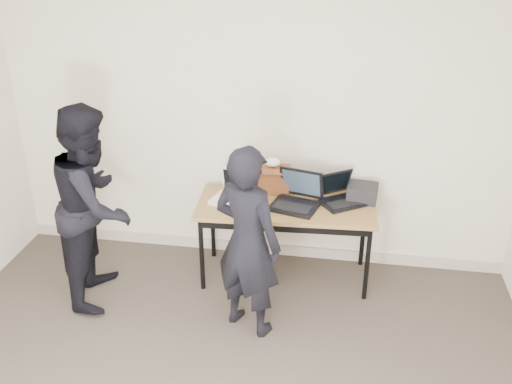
% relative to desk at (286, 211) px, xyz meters
% --- Properties ---
extents(room, '(4.60, 4.60, 2.80)m').
position_rel_desk_xyz_m(room, '(-0.31, -1.87, 0.69)').
color(room, '#3E362F').
rests_on(room, ground).
extents(desk, '(1.53, 0.73, 0.72)m').
position_rel_desk_xyz_m(desk, '(0.00, 0.00, 0.00)').
color(desk, olive).
rests_on(desk, ground).
extents(laptop_beige, '(0.38, 0.37, 0.25)m').
position_rel_desk_xyz_m(laptop_beige, '(-0.46, 0.01, 0.11)').
color(laptop_beige, beige).
rests_on(laptop_beige, desk).
extents(laptop_center, '(0.46, 0.45, 0.29)m').
position_rel_desk_xyz_m(laptop_center, '(0.09, 0.01, 0.13)').
color(laptop_center, black).
rests_on(laptop_center, desk).
extents(laptop_right, '(0.46, 0.46, 0.25)m').
position_rel_desk_xyz_m(laptop_right, '(0.43, 0.13, 0.12)').
color(laptop_right, black).
rests_on(laptop_right, desk).
extents(leather_satchel, '(0.37, 0.19, 0.25)m').
position_rel_desk_xyz_m(leather_satchel, '(-0.18, 0.23, 0.19)').
color(leather_satchel, brown).
rests_on(leather_satchel, desk).
extents(tissue, '(0.13, 0.10, 0.08)m').
position_rel_desk_xyz_m(tissue, '(-0.15, 0.23, 0.34)').
color(tissue, white).
rests_on(tissue, leather_satchel).
extents(equipment_box, '(0.27, 0.24, 0.14)m').
position_rel_desk_xyz_m(equipment_box, '(0.63, 0.19, 0.13)').
color(equipment_box, black).
rests_on(equipment_box, desk).
extents(power_brick, '(0.08, 0.06, 0.03)m').
position_rel_desk_xyz_m(power_brick, '(-0.22, -0.17, 0.07)').
color(power_brick, black).
rests_on(power_brick, desk).
extents(cables, '(0.92, 0.47, 0.01)m').
position_rel_desk_xyz_m(cables, '(0.11, 0.02, 0.06)').
color(cables, silver).
rests_on(cables, desk).
extents(person_typist, '(0.65, 0.56, 1.52)m').
position_rel_desk_xyz_m(person_typist, '(-0.20, -0.71, 0.10)').
color(person_typist, black).
rests_on(person_typist, ground).
extents(person_observer, '(0.74, 0.89, 1.67)m').
position_rel_desk_xyz_m(person_observer, '(-1.50, -0.46, 0.17)').
color(person_observer, black).
rests_on(person_observer, ground).
extents(baseboard, '(4.50, 0.03, 0.10)m').
position_rel_desk_xyz_m(baseboard, '(-0.31, 0.37, -0.61)').
color(baseboard, '#AB9F8E').
rests_on(baseboard, ground).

